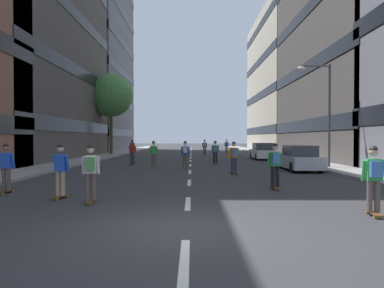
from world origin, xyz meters
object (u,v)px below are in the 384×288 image
(skater_6, at_px, (236,156))
(skater_12, at_px, (376,176))
(skater_3, at_px, (92,170))
(skater_5, at_px, (206,146))
(skater_4, at_px, (62,168))
(skater_1, at_px, (155,153))
(skater_10, at_px, (228,145))
(street_tree_near, at_px, (113,96))
(parked_car_mid, at_px, (264,152))
(streetlamp_right, at_px, (325,104))
(skater_0, at_px, (134,146))
(skater_7, at_px, (277,163))
(skater_9, at_px, (8,166))
(skater_8, at_px, (217,151))
(parked_car_near, at_px, (301,159))
(skater_2, at_px, (187,153))
(skater_11, at_px, (134,151))

(skater_6, distance_m, skater_12, 10.63)
(skater_3, xyz_separation_m, skater_5, (4.53, 30.56, 0.00))
(skater_4, relative_size, skater_12, 1.00)
(skater_1, relative_size, skater_10, 1.00)
(street_tree_near, height_order, skater_12, street_tree_near)
(parked_car_mid, bearing_deg, streetlamp_right, -79.52)
(skater_0, distance_m, skater_7, 29.53)
(skater_4, relative_size, skater_9, 1.00)
(skater_1, relative_size, skater_8, 1.00)
(skater_3, height_order, skater_9, same)
(skater_6, xyz_separation_m, skater_8, (-0.58, 6.89, 0.00))
(parked_car_near, distance_m, skater_0, 23.89)
(skater_4, bearing_deg, skater_10, 76.00)
(skater_4, height_order, skater_12, same)
(parked_car_near, xyz_separation_m, skater_12, (-1.90, -12.62, 0.32))
(skater_9, xyz_separation_m, skater_12, (11.22, -3.70, 0.03))
(parked_car_near, height_order, skater_12, skater_12)
(street_tree_near, xyz_separation_m, skater_1, (6.65, -16.76, -5.82))
(skater_4, distance_m, skater_9, 2.58)
(skater_0, bearing_deg, skater_12, -70.42)
(skater_0, xyz_separation_m, skater_2, (6.48, -18.02, 0.00))
(parked_car_near, bearing_deg, streetlamp_right, 30.91)
(parked_car_near, height_order, skater_7, skater_7)
(skater_4, bearing_deg, skater_11, 90.42)
(skater_7, bearing_deg, skater_6, 98.80)
(parked_car_near, bearing_deg, skater_7, -112.56)
(streetlamp_right, height_order, skater_6, streetlamp_right)
(streetlamp_right, distance_m, skater_9, 18.31)
(skater_3, relative_size, skater_4, 1.00)
(skater_11, bearing_deg, parked_car_mid, 31.19)
(street_tree_near, distance_m, skater_8, 19.09)
(parked_car_mid, height_order, skater_9, skater_9)
(skater_6, distance_m, skater_7, 5.82)
(parked_car_near, height_order, skater_5, skater_5)
(skater_0, bearing_deg, skater_2, -70.23)
(parked_car_near, distance_m, skater_2, 7.17)
(streetlamp_right, distance_m, skater_2, 9.37)
(street_tree_near, bearing_deg, skater_7, -65.45)
(parked_car_near, distance_m, skater_1, 9.41)
(parked_car_mid, bearing_deg, skater_3, -113.50)
(street_tree_near, distance_m, skater_1, 18.94)
(skater_6, bearing_deg, skater_11, 134.36)
(skater_7, distance_m, skater_12, 4.84)
(skater_5, xyz_separation_m, skater_11, (-5.85, -15.14, 0.00))
(skater_1, distance_m, skater_9, 12.04)
(skater_0, height_order, skater_2, same)
(parked_car_near, height_order, parked_car_mid, same)
(skater_1, bearing_deg, skater_4, -97.75)
(skater_1, xyz_separation_m, skater_4, (-1.69, -12.45, 0.00))
(skater_6, bearing_deg, streetlamp_right, 28.92)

